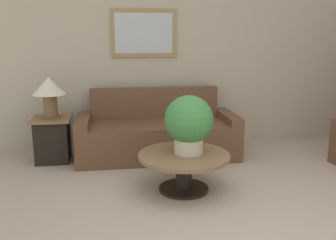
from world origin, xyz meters
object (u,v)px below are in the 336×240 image
object	(u,v)px
side_table	(53,139)
table_lamp	(49,90)
couch_main	(157,135)
potted_plant_on_table	(189,122)
coffee_table	(184,164)

from	to	relation	value
side_table	table_lamp	xyz separation A→B (m)	(0.00, 0.00, 0.67)
table_lamp	side_table	bearing A→B (deg)	0.00
couch_main	table_lamp	size ratio (longest dim) A/B	4.07
potted_plant_on_table	table_lamp	bearing A→B (deg)	143.48
side_table	potted_plant_on_table	size ratio (longest dim) A/B	0.94
coffee_table	table_lamp	distance (m)	2.12
couch_main	coffee_table	distance (m)	1.24
couch_main	coffee_table	xyz separation A→B (m)	(0.15, -1.23, -0.01)
side_table	table_lamp	distance (m)	0.67
couch_main	coffee_table	world-z (taller)	couch_main
side_table	table_lamp	size ratio (longest dim) A/B	1.11
coffee_table	side_table	size ratio (longest dim) A/B	1.66
coffee_table	table_lamp	world-z (taller)	table_lamp
coffee_table	couch_main	bearing A→B (deg)	96.72
side_table	table_lamp	world-z (taller)	table_lamp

